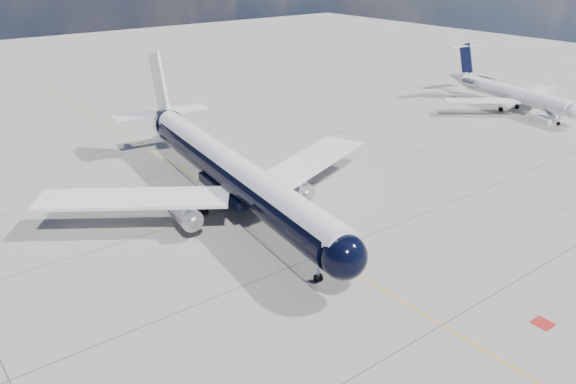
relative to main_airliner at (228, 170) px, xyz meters
The scene contains 6 objects.
ground 6.62m from the main_airliner, 73.35° to the left, with size 320.00×320.00×0.00m, color gray.
taxiway_centerline 4.98m from the main_airliner, 24.75° to the right, with size 0.16×160.00×0.01m, color #DFA10B.
red_marking 36.83m from the main_airliner, 77.16° to the right, with size 1.60×1.60×0.01m, color maroon.
main_airliner is the anchor object (origin of this frame).
regional_jet 67.04m from the main_airliner, ahead, with size 28.20×32.81×11.16m.
boarding_stair 64.35m from the main_airliner, ahead, with size 3.05×3.61×3.61m.
Camera 1 is at (-33.52, -27.39, 28.54)m, focal length 35.00 mm.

